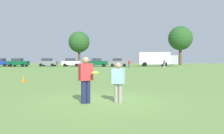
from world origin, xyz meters
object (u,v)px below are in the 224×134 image
Objects in this scene: parked_car_center at (48,62)px; box_truck at (157,59)px; frisbee at (95,72)px; traffic_cone at (23,79)px; parked_car_mid_right at (71,62)px; bystander_far_jogger at (164,63)px; player_thrower at (86,77)px; parked_car_near_left at (1,62)px; parked_car_far_right at (118,62)px; bystander_sideline_watcher at (129,63)px; player_defender at (118,80)px; parked_car_near_right at (98,62)px; parked_car_mid_left at (18,62)px.

parked_car_center is 0.50× the size of box_truck.
frisbee is 48.13m from parked_car_center.
traffic_cone is 36.85m from parked_car_mid_right.
parked_car_center is at bearing 160.17° from bystander_far_jogger.
parked_car_near_left is at bearing 118.63° from player_thrower.
bystander_far_jogger is (10.42, 36.79, -0.07)m from player_thrower.
box_truck is (8.75, 1.60, 0.83)m from parked_car_far_right.
parked_car_mid_right and parked_car_far_right have the same top height.
parked_car_far_right is (10.42, -0.66, 0.00)m from parked_car_mid_right.
player_thrower reaches higher than bystander_sideline_watcher.
player_defender is 0.97m from frisbee.
box_truck is at bearing 50.09° from bystander_sideline_watcher.
parked_car_near_right is at bearing -172.77° from parked_car_far_right.
parked_car_mid_right is 2.73× the size of bystander_far_jogger.
parked_car_mid_right is 14.33m from bystander_sideline_watcher.
box_truck reaches higher than player_defender.
parked_car_mid_left is at bearing 116.13° from player_defender.
player_defender is 0.92× the size of bystander_sideline_watcher.
bystander_sideline_watcher is at bearing -12.69° from parked_car_mid_left.
player_thrower is 0.20× the size of box_truck.
player_defender is (1.19, 0.16, -0.12)m from player_thrower.
parked_car_mid_left is 1.00× the size of parked_car_near_right.
traffic_cone is (-6.54, 7.81, -0.61)m from player_defender.
parked_car_near_left reaches higher than frisbee.
bystander_sideline_watcher is (28.28, -7.23, -0.01)m from parked_car_near_left.
parked_car_near_left reaches higher than bystander_far_jogger.
player_defender is at bearing -60.12° from parked_car_near_left.
frisbee is 0.17× the size of bystander_far_jogger.
parked_car_mid_right and parked_car_near_right have the same top height.
parked_car_mid_right is at bearing 168.29° from parked_car_near_right.
box_truck is (13.25, 2.17, 0.83)m from parked_car_near_right.
parked_car_mid_left is 1.00× the size of parked_car_center.
bystander_far_jogger is (34.87, -8.00, -0.04)m from parked_car_near_left.
parked_car_near_left is (-24.44, 44.78, -0.03)m from player_thrower.
frisbee reaches higher than traffic_cone.
parked_car_center is (-14.16, 45.65, -0.03)m from player_thrower.
parked_car_center is at bearing 170.04° from parked_car_mid_right.
parked_car_mid_right is at bearing -9.96° from parked_car_center.
frisbee is at bearing -32.65° from player_thrower.
bystander_sideline_watcher is at bearing 84.17° from player_thrower.
parked_car_far_right is (15.98, -1.64, 0.00)m from parked_car_center.
frisbee is 0.06× the size of parked_car_center.
parked_car_mid_left is at bearing 115.03° from frisbee.
parked_car_near_right is 8.77m from bystander_sideline_watcher.
bystander_far_jogger is at bearing 61.31° from traffic_cone.
parked_car_far_right reaches higher than player_thrower.
traffic_cone is 0.11× the size of parked_car_center.
player_thrower is 0.40× the size of parked_car_mid_right.
player_defender is 10.20m from traffic_cone.
bystander_far_jogger is at bearing -40.07° from parked_car_far_right.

